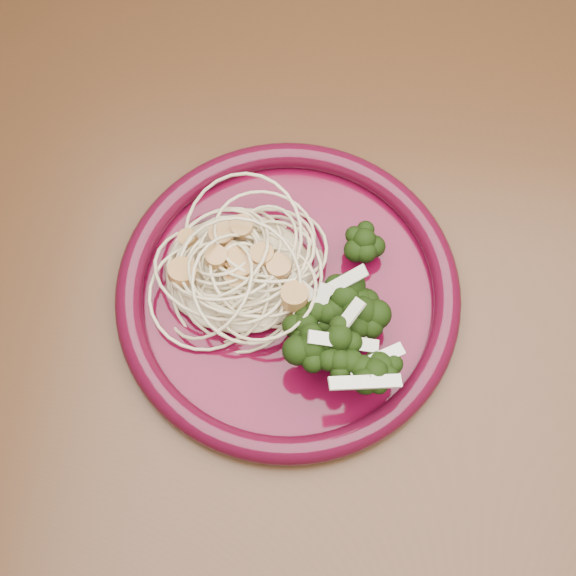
% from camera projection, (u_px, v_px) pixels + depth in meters
% --- Properties ---
extents(dining_table, '(1.20, 0.80, 0.75)m').
position_uv_depth(dining_table, '(310.00, 360.00, 0.73)').
color(dining_table, '#472814').
rests_on(dining_table, ground).
extents(dinner_plate, '(0.35, 0.35, 0.02)m').
position_uv_depth(dinner_plate, '(288.00, 293.00, 0.64)').
color(dinner_plate, '#460518').
rests_on(dinner_plate, dining_table).
extents(spaghetti_pile, '(0.15, 0.14, 0.03)m').
position_uv_depth(spaghetti_pile, '(238.00, 268.00, 0.64)').
color(spaghetti_pile, beige).
rests_on(spaghetti_pile, dinner_plate).
extents(scallop_cluster, '(0.14, 0.14, 0.04)m').
position_uv_depth(scallop_cluster, '(236.00, 251.00, 0.61)').
color(scallop_cluster, '#C08B49').
rests_on(scallop_cluster, spaghetti_pile).
extents(broccoli_pile, '(0.12, 0.15, 0.05)m').
position_uv_depth(broccoli_pile, '(351.00, 309.00, 0.61)').
color(broccoli_pile, black).
rests_on(broccoli_pile, dinner_plate).
extents(onion_garnish, '(0.08, 0.10, 0.05)m').
position_uv_depth(onion_garnish, '(354.00, 294.00, 0.59)').
color(onion_garnish, beige).
rests_on(onion_garnish, broccoli_pile).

